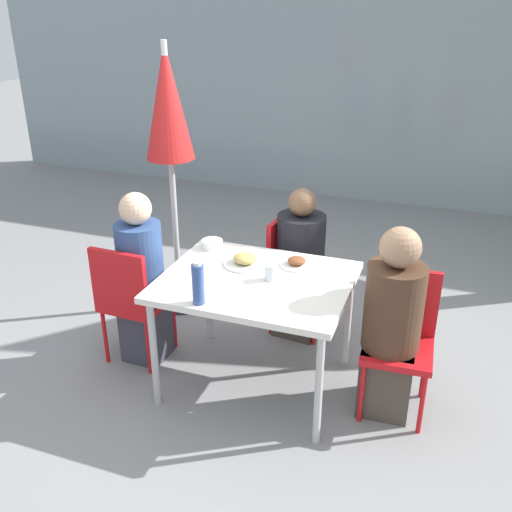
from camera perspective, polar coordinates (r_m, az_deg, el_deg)
The scene contains 15 objects.
ground_plane at distance 3.82m, azimuth -0.00°, elevation -12.51°, with size 24.00×24.00×0.00m, color gray.
building_facade at distance 7.00m, azimuth 11.78°, elevation 17.47°, with size 10.00×0.20×3.00m.
dining_table at distance 3.45m, azimuth -0.00°, elevation -3.26°, with size 1.13×0.91×0.76m.
chair_left at distance 3.85m, azimuth -12.50°, elevation -3.92°, with size 0.42×0.42×0.86m.
person_left at distance 3.85m, azimuth -11.32°, elevation -2.60°, with size 0.30×0.30×1.20m.
chair_right at distance 3.49m, azimuth 14.21°, elevation -7.28°, with size 0.42×0.42×0.86m.
person_right at distance 3.39m, azimuth 13.37°, elevation -7.00°, with size 0.33×0.33×1.18m.
chair_far at distance 4.18m, azimuth 3.65°, elevation -0.96°, with size 0.44×0.44×0.86m.
person_far at distance 4.11m, azimuth 4.42°, elevation -1.21°, with size 0.34×0.34×1.12m.
closed_umbrella at distance 4.21m, azimuth -8.75°, elevation 13.51°, with size 0.36×0.36×2.04m.
plate_0 at distance 3.58m, azimuth 4.09°, elevation -0.68°, with size 0.21×0.21×0.06m.
plate_1 at distance 3.58m, azimuth -1.11°, elevation -0.47°, with size 0.27×0.27×0.07m.
bottle at distance 3.11m, azimuth -5.81°, elevation -2.75°, with size 0.07×0.07×0.25m.
drinking_cup at distance 3.38m, azimuth 1.44°, elevation -1.65°, with size 0.07×0.07×0.10m.
salad_bowl at distance 3.83m, azimuth -4.41°, elevation 1.21°, with size 0.14×0.14×0.06m.
Camera 1 is at (1.04, -2.87, 2.30)m, focal length 40.00 mm.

